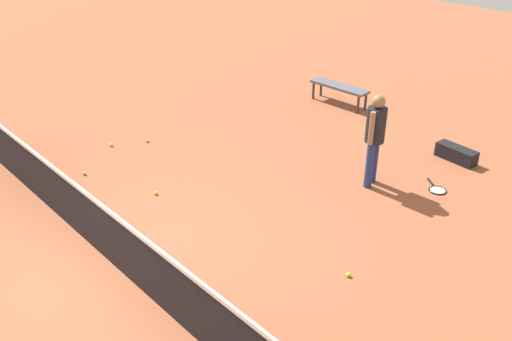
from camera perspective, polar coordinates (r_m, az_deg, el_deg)
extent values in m
plane|color=#9E5638|center=(8.29, -14.52, -9.32)|extent=(40.00, 40.00, 0.00)
cube|color=black|center=(8.03, -14.91, -6.75)|extent=(10.00, 0.02, 0.91)
cube|color=white|center=(7.76, -15.35, -3.81)|extent=(10.00, 0.04, 0.06)
cylinder|color=navy|center=(9.87, 11.65, 0.51)|extent=(0.17, 0.17, 0.85)
cylinder|color=navy|center=(10.06, 12.09, 1.02)|extent=(0.17, 0.17, 0.85)
cylinder|color=black|center=(9.66, 12.30, 4.63)|extent=(0.42, 0.42, 0.62)
cylinder|color=#9E704C|center=(9.46, 11.87, 4.30)|extent=(0.11, 0.11, 0.58)
cylinder|color=#9E704C|center=(9.84, 12.74, 5.16)|extent=(0.11, 0.11, 0.58)
sphere|color=#9E704C|center=(9.50, 12.56, 6.98)|extent=(0.29, 0.29, 0.23)
torus|color=black|center=(10.25, 18.26, -1.95)|extent=(0.44, 0.44, 0.02)
cylinder|color=silver|center=(10.25, 18.26, -1.95)|extent=(0.37, 0.37, 0.00)
cylinder|color=black|center=(10.47, 17.63, -1.16)|extent=(0.25, 0.19, 0.03)
sphere|color=#C6E033|center=(7.89, 9.54, -10.58)|extent=(0.07, 0.07, 0.07)
sphere|color=#C6E033|center=(11.72, -11.19, 3.04)|extent=(0.07, 0.07, 0.07)
sphere|color=#C6E033|center=(11.70, -14.75, 2.57)|extent=(0.07, 0.07, 0.07)
sphere|color=#C6E033|center=(10.72, -17.34, -0.29)|extent=(0.07, 0.07, 0.07)
sphere|color=#C6E033|center=(9.77, -10.33, -2.31)|extent=(0.07, 0.07, 0.07)
cube|color=#595960|center=(13.48, 8.64, 8.59)|extent=(1.52, 0.47, 0.06)
cylinder|color=#333338|center=(13.32, 11.27, 7.02)|extent=(0.06, 0.06, 0.42)
cylinder|color=#333338|center=(14.05, 6.74, 8.50)|extent=(0.06, 0.06, 0.42)
cylinder|color=#333338|center=(13.09, 10.52, 6.70)|extent=(0.06, 0.06, 0.42)
cylinder|color=#333338|center=(13.83, 5.96, 8.22)|extent=(0.06, 0.06, 0.42)
cube|color=black|center=(11.40, 20.00, 1.64)|extent=(0.82, 0.34, 0.28)
cylinder|color=black|center=(11.56, 18.58, 2.27)|extent=(0.12, 0.27, 0.27)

